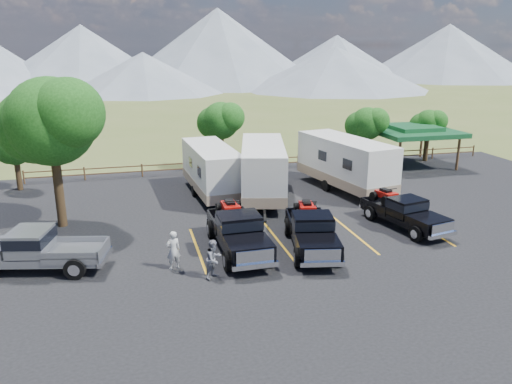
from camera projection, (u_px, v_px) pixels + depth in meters
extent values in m
plane|color=#4C5B26|center=(351.00, 272.00, 21.23)|extent=(320.00, 320.00, 0.00)
cube|color=black|center=(324.00, 245.00, 24.01)|extent=(44.00, 34.00, 0.04)
cube|color=gold|center=(198.00, 249.00, 23.49)|extent=(0.12, 5.50, 0.01)
cube|color=gold|center=(279.00, 241.00, 24.45)|extent=(0.12, 5.50, 0.01)
cube|color=gold|center=(354.00, 234.00, 25.41)|extent=(0.12, 5.50, 0.01)
cube|color=gold|center=(423.00, 227.00, 26.37)|extent=(0.12, 5.50, 0.01)
cylinder|color=black|center=(58.00, 186.00, 25.96)|extent=(0.48, 0.48, 4.48)
sphere|color=#144210|center=(51.00, 122.00, 25.01)|extent=(4.48, 4.48, 4.48)
sphere|color=#144210|center=(69.00, 113.00, 24.36)|extent=(3.52, 3.52, 3.52)
sphere|color=#144210|center=(35.00, 126.00, 25.54)|extent=(3.84, 3.84, 3.84)
cylinder|color=black|center=(365.00, 151.00, 38.77)|extent=(0.39, 0.39, 2.80)
sphere|color=#144210|center=(367.00, 124.00, 38.18)|extent=(2.52, 2.52, 2.52)
sphere|color=#144210|center=(377.00, 121.00, 37.81)|extent=(1.98, 1.98, 1.98)
sphere|color=#144210|center=(359.00, 126.00, 38.48)|extent=(2.16, 2.16, 2.16)
cylinder|color=black|center=(426.00, 146.00, 41.18)|extent=(0.38, 0.38, 2.52)
sphere|color=#144210|center=(428.00, 123.00, 40.64)|extent=(2.24, 2.24, 2.24)
sphere|color=#144210|center=(437.00, 121.00, 40.32)|extent=(1.76, 1.76, 1.76)
sphere|color=#144210|center=(421.00, 125.00, 40.91)|extent=(1.92, 1.92, 1.92)
cylinder|color=black|center=(221.00, 151.00, 37.96)|extent=(0.41, 0.41, 3.08)
sphere|color=#144210|center=(221.00, 121.00, 37.30)|extent=(2.80, 2.80, 2.80)
sphere|color=#144210|center=(230.00, 117.00, 36.90)|extent=(2.20, 2.20, 2.20)
sphere|color=#144210|center=(213.00, 123.00, 37.63)|extent=(2.40, 2.40, 2.40)
cylinder|color=black|center=(18.00, 174.00, 32.86)|extent=(0.36, 0.36, 2.24)
sphere|color=#144210|center=(15.00, 149.00, 32.39)|extent=(2.10, 2.10, 2.10)
sphere|color=#144210|center=(21.00, 146.00, 32.09)|extent=(1.65, 1.65, 1.65)
sphere|color=#144210|center=(9.00, 151.00, 32.64)|extent=(1.80, 1.80, 1.80)
cylinder|color=brown|center=(24.00, 177.00, 34.43)|extent=(0.12, 0.12, 1.00)
cylinder|color=brown|center=(85.00, 174.00, 35.39)|extent=(0.12, 0.12, 1.00)
cylinder|color=brown|center=(142.00, 171.00, 36.35)|extent=(0.12, 0.12, 1.00)
cylinder|color=brown|center=(197.00, 167.00, 37.31)|extent=(0.12, 0.12, 1.00)
cylinder|color=brown|center=(249.00, 164.00, 38.27)|extent=(0.12, 0.12, 1.00)
cylinder|color=brown|center=(298.00, 161.00, 39.22)|extent=(0.12, 0.12, 1.00)
cylinder|color=brown|center=(345.00, 159.00, 40.18)|extent=(0.12, 0.12, 1.00)
cylinder|color=brown|center=(390.00, 156.00, 41.14)|extent=(0.12, 0.12, 1.00)
cylinder|color=brown|center=(432.00, 153.00, 42.10)|extent=(0.12, 0.12, 1.00)
cylinder|color=brown|center=(473.00, 151.00, 43.06)|extent=(0.12, 0.12, 1.00)
cube|color=brown|center=(274.00, 163.00, 38.76)|extent=(36.00, 0.06, 0.08)
cube|color=brown|center=(274.00, 158.00, 38.65)|extent=(36.00, 0.06, 0.08)
cylinder|color=brown|center=(399.00, 158.00, 36.84)|extent=(0.20, 0.20, 2.60)
cylinder|color=brown|center=(368.00, 145.00, 41.48)|extent=(0.20, 0.20, 2.60)
cylinder|color=brown|center=(458.00, 154.00, 38.04)|extent=(0.20, 0.20, 2.60)
cylinder|color=brown|center=(421.00, 142.00, 42.68)|extent=(0.20, 0.20, 2.60)
cube|color=#17532B|center=(413.00, 131.00, 39.35)|extent=(6.20, 6.20, 0.35)
cube|color=#17532B|center=(413.00, 127.00, 39.27)|extent=(3.50, 3.50, 0.35)
cone|color=slate|center=(83.00, 55.00, 118.95)|extent=(44.00, 44.00, 14.00)
cone|color=slate|center=(218.00, 46.00, 122.34)|extent=(52.00, 52.00, 18.00)
cone|color=slate|center=(336.00, 58.00, 136.90)|extent=(40.00, 40.00, 12.00)
cone|color=slate|center=(448.00, 52.00, 140.43)|extent=(50.00, 50.00, 15.00)
cone|color=slate|center=(144.00, 73.00, 99.70)|extent=(32.00, 32.00, 8.00)
cone|color=slate|center=(335.00, 68.00, 106.35)|extent=(40.00, 40.00, 9.00)
cube|color=black|center=(239.00, 238.00, 23.14)|extent=(1.92, 5.71, 0.36)
cube|color=black|center=(249.00, 246.00, 21.26)|extent=(1.94, 1.83, 0.50)
cube|color=black|center=(239.00, 225.00, 22.82)|extent=(1.90, 1.59, 1.00)
cube|color=black|center=(239.00, 222.00, 22.78)|extent=(1.94, 1.65, 0.45)
cube|color=black|center=(230.00, 220.00, 24.72)|extent=(1.95, 2.42, 0.55)
cube|color=silver|center=(255.00, 257.00, 20.33)|extent=(1.60, 0.10, 0.55)
cube|color=silver|center=(256.00, 266.00, 20.38)|extent=(1.96, 0.21, 0.22)
cube|color=silver|center=(225.00, 219.00, 25.92)|extent=(1.96, 0.19, 0.22)
cylinder|color=black|center=(228.00, 261.00, 21.12)|extent=(0.31, 0.90, 0.90)
cylinder|color=black|center=(270.00, 256.00, 21.60)|extent=(0.31, 0.90, 0.90)
cylinder|color=black|center=(211.00, 229.00, 24.78)|extent=(0.31, 0.90, 0.90)
cylinder|color=black|center=(248.00, 226.00, 25.25)|extent=(0.31, 0.90, 0.90)
cube|color=#9D0D08|center=(230.00, 207.00, 24.53)|extent=(0.72, 1.31, 0.35)
cube|color=black|center=(230.00, 202.00, 24.46)|extent=(0.41, 0.75, 0.18)
cube|color=#9D0D08|center=(232.00, 209.00, 23.99)|extent=(0.80, 0.36, 0.22)
cylinder|color=black|center=(232.00, 201.00, 23.99)|extent=(0.90, 0.07, 0.06)
cylinder|color=black|center=(223.00, 215.00, 23.96)|extent=(0.27, 0.56, 0.56)
cylinder|color=black|center=(241.00, 214.00, 24.19)|extent=(0.27, 0.56, 0.56)
cylinder|color=black|center=(219.00, 209.00, 24.98)|extent=(0.27, 0.56, 0.56)
cylinder|color=black|center=(236.00, 207.00, 25.21)|extent=(0.27, 0.56, 0.56)
cube|color=black|center=(312.00, 237.00, 23.34)|extent=(2.79, 5.67, 0.34)
cube|color=black|center=(319.00, 245.00, 21.49)|extent=(2.13, 2.04, 0.48)
cube|color=black|center=(312.00, 224.00, 23.04)|extent=(2.05, 1.81, 0.95)
cube|color=black|center=(312.00, 221.00, 23.00)|extent=(2.10, 1.88, 0.43)
cube|color=black|center=(306.00, 220.00, 24.91)|extent=(2.25, 2.60, 0.52)
cube|color=silver|center=(323.00, 255.00, 20.57)|extent=(1.51, 0.38, 0.52)
cube|color=silver|center=(322.00, 264.00, 20.62)|extent=(1.86, 0.54, 0.21)
cube|color=silver|center=(303.00, 218.00, 26.10)|extent=(1.86, 0.52, 0.21)
cylinder|color=black|center=(298.00, 257.00, 21.54)|extent=(0.45, 0.90, 0.86)
cylinder|color=black|center=(339.00, 257.00, 21.63)|extent=(0.45, 0.90, 0.86)
cylinder|color=black|center=(288.00, 227.00, 25.15)|extent=(0.45, 0.90, 0.86)
cylinder|color=black|center=(323.00, 226.00, 25.24)|extent=(0.45, 0.90, 0.86)
cube|color=#9D0D08|center=(307.00, 207.00, 24.73)|extent=(0.90, 1.35, 0.33)
cube|color=black|center=(307.00, 203.00, 24.66)|extent=(0.52, 0.78, 0.17)
cube|color=#9D0D08|center=(308.00, 209.00, 24.20)|extent=(0.81, 0.48, 0.21)
cylinder|color=black|center=(308.00, 202.00, 24.20)|extent=(0.85, 0.23, 0.06)
cylinder|color=black|center=(299.00, 215.00, 24.26)|extent=(0.35, 0.57, 0.53)
cylinder|color=black|center=(317.00, 214.00, 24.30)|extent=(0.35, 0.57, 0.53)
cylinder|color=black|center=(297.00, 208.00, 25.26)|extent=(0.35, 0.57, 0.53)
cylinder|color=black|center=(313.00, 208.00, 25.31)|extent=(0.35, 0.57, 0.53)
cube|color=black|center=(404.00, 218.00, 26.13)|extent=(2.61, 5.27, 0.32)
cube|color=black|center=(429.00, 222.00, 24.57)|extent=(1.99, 1.90, 0.44)
cube|color=black|center=(407.00, 207.00, 25.85)|extent=(1.91, 1.69, 0.89)
cube|color=black|center=(407.00, 204.00, 25.82)|extent=(1.96, 1.75, 0.40)
cube|color=black|center=(385.00, 205.00, 27.43)|extent=(2.09, 2.43, 0.49)
cube|color=silver|center=(443.00, 228.00, 23.80)|extent=(1.40, 0.35, 0.49)
cube|color=silver|center=(443.00, 235.00, 23.85)|extent=(1.73, 0.51, 0.19)
cube|color=silver|center=(372.00, 205.00, 28.43)|extent=(1.73, 0.49, 0.19)
cylinder|color=black|center=(416.00, 234.00, 24.31)|extent=(0.42, 0.83, 0.80)
cylinder|color=black|center=(441.00, 229.00, 25.01)|extent=(0.42, 0.83, 0.80)
cylinder|color=black|center=(370.00, 213.00, 27.33)|extent=(0.42, 0.83, 0.80)
cylinder|color=black|center=(394.00, 209.00, 28.03)|extent=(0.42, 0.83, 0.80)
cube|color=#9D0D08|center=(385.00, 194.00, 27.26)|extent=(0.84, 1.25, 0.31)
cube|color=black|center=(386.00, 191.00, 27.20)|extent=(0.48, 0.72, 0.16)
cube|color=#9D0D08|center=(392.00, 195.00, 26.82)|extent=(0.76, 0.45, 0.19)
cylinder|color=black|center=(391.00, 189.00, 26.80)|extent=(0.79, 0.21, 0.05)
cylinder|color=black|center=(385.00, 201.00, 26.72)|extent=(0.33, 0.53, 0.50)
cylinder|color=black|center=(397.00, 199.00, 27.06)|extent=(0.33, 0.53, 0.50)
cylinder|color=black|center=(374.00, 196.00, 27.56)|extent=(0.33, 0.53, 0.50)
cylinder|color=black|center=(385.00, 194.00, 27.90)|extent=(0.33, 0.53, 0.50)
cube|color=silver|center=(212.00, 167.00, 31.32)|extent=(2.83, 7.48, 2.64)
cube|color=gray|center=(212.00, 183.00, 31.61)|extent=(2.86, 7.52, 0.59)
cube|color=black|center=(199.00, 172.00, 29.22)|extent=(0.08, 0.88, 0.59)
cube|color=black|center=(238.00, 169.00, 29.93)|extent=(0.08, 0.88, 0.59)
cylinder|color=black|center=(194.00, 191.00, 31.69)|extent=(0.29, 0.70, 0.68)
cylinder|color=black|center=(228.00, 188.00, 32.35)|extent=(0.29, 0.70, 0.68)
cube|color=black|center=(231.00, 210.00, 27.57)|extent=(0.23, 1.76, 0.10)
cube|color=silver|center=(263.00, 167.00, 30.80)|extent=(4.38, 8.31, 2.86)
cube|color=gray|center=(263.00, 184.00, 31.12)|extent=(4.41, 8.35, 0.63)
cube|color=black|center=(242.00, 170.00, 28.81)|extent=(0.25, 0.93, 0.63)
cube|color=black|center=(286.00, 170.00, 28.83)|extent=(0.25, 0.93, 0.63)
cylinder|color=black|center=(244.00, 191.00, 31.56)|extent=(0.44, 0.78, 0.74)
cylinder|color=black|center=(282.00, 191.00, 31.58)|extent=(0.44, 0.78, 0.74)
cube|color=black|center=(265.00, 216.00, 26.51)|extent=(0.58, 1.88, 0.11)
cube|color=silver|center=(345.00, 160.00, 32.55)|extent=(4.02, 8.27, 2.85)
cube|color=gray|center=(344.00, 177.00, 32.86)|extent=(4.06, 8.31, 0.63)
cube|color=black|center=(347.00, 164.00, 30.22)|extent=(0.21, 0.94, 0.63)
cube|color=black|center=(381.00, 160.00, 31.29)|extent=(0.21, 0.94, 0.63)
cylinder|color=black|center=(326.00, 186.00, 32.79)|extent=(0.40, 0.78, 0.74)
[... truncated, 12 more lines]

